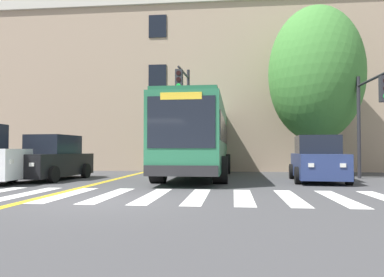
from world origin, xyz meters
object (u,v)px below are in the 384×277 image
car_navy_far_lane (317,161)px  street_tree_curbside_large (316,74)px  city_bus (198,138)px  traffic_light_overhead (185,102)px  car_black_near_lane (52,160)px  traffic_light_near_corner (370,107)px  car_teal_behind_bus (221,157)px

car_navy_far_lane → street_tree_curbside_large: size_ratio=0.51×
city_bus → traffic_light_overhead: (-0.78, 0.98, 1.86)m
traffic_light_overhead → street_tree_curbside_large: 6.95m
car_navy_far_lane → city_bus: bearing=157.5°
city_bus → traffic_light_overhead: bearing=128.5°
car_navy_far_lane → traffic_light_overhead: size_ratio=0.79×
car_black_near_lane → traffic_light_near_corner: bearing=4.3°
car_black_near_lane → street_tree_curbside_large: street_tree_curbside_large is taller
city_bus → car_teal_behind_bus: 9.05m
traffic_light_near_corner → traffic_light_overhead: traffic_light_overhead is taller
car_black_near_lane → traffic_light_overhead: 6.96m
car_black_near_lane → traffic_light_near_corner: (13.55, 1.02, 2.24)m
traffic_light_near_corner → street_tree_curbside_large: size_ratio=0.53×
traffic_light_near_corner → car_navy_far_lane: bearing=-163.1°
city_bus → car_black_near_lane: city_bus is taller
car_teal_behind_bus → traffic_light_near_corner: 12.49m
traffic_light_overhead → car_teal_behind_bus: bearing=78.6°
car_teal_behind_bus → traffic_light_overhead: size_ratio=0.78×
car_navy_far_lane → traffic_light_near_corner: (2.32, 0.71, 2.25)m
traffic_light_near_corner → city_bus: bearing=169.3°
car_teal_behind_bus → traffic_light_near_corner: traffic_light_near_corner is taller
city_bus → car_navy_far_lane: 5.62m
traffic_light_near_corner → traffic_light_overhead: (-8.20, 2.38, 0.64)m
city_bus → car_teal_behind_bus: size_ratio=2.58×
car_teal_behind_bus → car_black_near_lane: bearing=-121.4°
city_bus → traffic_light_overhead: traffic_light_overhead is taller
car_black_near_lane → street_tree_curbside_large: 13.56m
car_teal_behind_bus → street_tree_curbside_large: bearing=-53.8°
street_tree_curbside_large → city_bus: bearing=-161.8°
city_bus → street_tree_curbside_large: bearing=18.2°
traffic_light_overhead → car_black_near_lane: bearing=-147.6°
city_bus → traffic_light_overhead: size_ratio=2.02×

